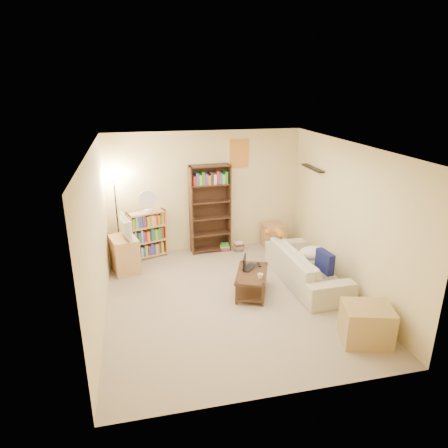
# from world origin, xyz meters

# --- Properties ---
(room) EXTENTS (4.50, 4.54, 2.52)m
(room) POSITION_xyz_m (0.00, 0.01, 1.62)
(room) COLOR #BCA68D
(room) RESTS_ON ground
(sofa) EXTENTS (2.11, 0.94, 0.60)m
(sofa) POSITION_xyz_m (1.46, 0.29, 0.30)
(sofa) COLOR beige
(sofa) RESTS_ON ground
(navy_pillow) EXTENTS (0.17, 0.41, 0.36)m
(navy_pillow) POSITION_xyz_m (1.58, -0.15, 0.58)
(navy_pillow) COLOR #12174F
(navy_pillow) RESTS_ON sofa
(cream_blanket) EXTENTS (0.56, 0.40, 0.24)m
(cream_blanket) POSITION_xyz_m (1.61, 0.35, 0.52)
(cream_blanket) COLOR white
(cream_blanket) RESTS_ON sofa
(tabby_cat) EXTENTS (0.47, 0.18, 0.16)m
(tabby_cat) POSITION_xyz_m (1.17, 1.08, 0.68)
(tabby_cat) COLOR #BF6B28
(tabby_cat) RESTS_ON sofa
(coffee_table) EXTENTS (0.78, 1.00, 0.39)m
(coffee_table) POSITION_xyz_m (0.39, 0.09, 0.25)
(coffee_table) COLOR #462E1B
(coffee_table) RESTS_ON ground
(laptop) EXTENTS (0.56, 0.56, 0.03)m
(laptop) POSITION_xyz_m (0.43, 0.22, 0.41)
(laptop) COLOR black
(laptop) RESTS_ON coffee_table
(laptop_screen) EXTENTS (0.12, 0.28, 0.20)m
(laptop_screen) POSITION_xyz_m (0.31, 0.27, 0.51)
(laptop_screen) COLOR white
(laptop_screen) RESTS_ON laptop
(mug) EXTENTS (0.13, 0.13, 0.09)m
(mug) POSITION_xyz_m (0.46, -0.16, 0.44)
(mug) COLOR white
(mug) RESTS_ON coffee_table
(tv_remote) EXTENTS (0.06, 0.16, 0.02)m
(tv_remote) POSITION_xyz_m (0.59, 0.33, 0.40)
(tv_remote) COLOR black
(tv_remote) RESTS_ON coffee_table
(tv_stand) EXTENTS (0.59, 0.72, 0.67)m
(tv_stand) POSITION_xyz_m (-1.70, 1.47, 0.34)
(tv_stand) COLOR tan
(tv_stand) RESTS_ON ground
(television) EXTENTS (0.74, 0.43, 0.40)m
(television) POSITION_xyz_m (-1.70, 1.47, 0.87)
(television) COLOR black
(television) RESTS_ON tv_stand
(tall_bookshelf) EXTENTS (0.85, 0.33, 1.85)m
(tall_bookshelf) POSITION_xyz_m (0.06, 2.05, 0.98)
(tall_bookshelf) COLOR #3F2518
(tall_bookshelf) RESTS_ON ground
(short_bookshelf) EXTENTS (0.81, 0.52, 0.97)m
(short_bookshelf) POSITION_xyz_m (-1.24, 2.05, 0.48)
(short_bookshelf) COLOR tan
(short_bookshelf) RESTS_ON ground
(desk_fan) EXTENTS (0.34, 0.19, 0.45)m
(desk_fan) POSITION_xyz_m (-1.19, 2.00, 1.20)
(desk_fan) COLOR white
(desk_fan) RESTS_ON short_bookshelf
(floor_lamp) EXTENTS (0.28, 0.28, 1.68)m
(floor_lamp) POSITION_xyz_m (-1.80, 2.05, 1.34)
(floor_lamp) COLOR black
(floor_lamp) RESTS_ON ground
(side_table) EXTENTS (0.49, 0.49, 0.51)m
(side_table) POSITION_xyz_m (1.45, 1.97, 0.25)
(side_table) COLOR tan
(side_table) RESTS_ON ground
(end_cabinet) EXTENTS (0.76, 0.69, 0.53)m
(end_cabinet) POSITION_xyz_m (1.54, -1.53, 0.27)
(end_cabinet) COLOR tan
(end_cabinet) RESTS_ON ground
(book_stacks) EXTENTS (0.47, 0.24, 0.20)m
(book_stacks) POSITION_xyz_m (0.52, 1.95, 0.09)
(book_stacks) COLOR red
(book_stacks) RESTS_ON ground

